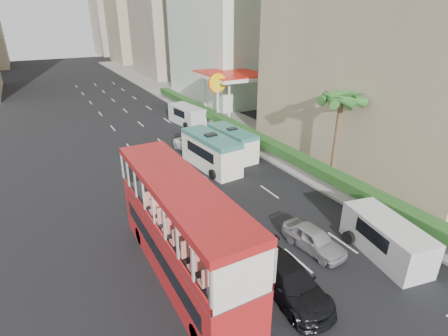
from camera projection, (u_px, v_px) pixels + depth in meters
ground_plane at (281, 239)px, 20.00m from camera, size 200.00×200.00×0.00m
double_decker_bus at (181, 230)px, 16.31m from camera, size 2.50×11.00×5.06m
car_silver_lane_a at (198, 196)px, 24.62m from camera, size 2.10×4.25×1.34m
car_silver_lane_b at (312, 249)px, 19.14m from camera, size 1.94×3.95×1.30m
car_black at (288, 293)px, 16.12m from camera, size 2.40×5.16×1.46m
van_asset at (194, 152)px, 32.46m from camera, size 2.62×4.79×1.27m
minibus_near at (211, 152)px, 28.70m from camera, size 2.61×6.42×2.78m
minibus_far at (232, 143)px, 31.14m from camera, size 2.22×5.68×2.47m
panel_van_near at (386, 238)px, 18.36m from camera, size 2.91×5.28×2.00m
panel_van_far at (187, 115)px, 40.31m from camera, size 2.70×5.36×2.06m
sidewalk at (216, 115)px, 43.93m from camera, size 6.00×120.00×0.18m
kerb_wall at (244, 139)px, 33.66m from camera, size 0.30×44.00×1.00m
hedge at (244, 131)px, 33.31m from camera, size 1.10×44.00×0.70m
palm_tree at (336, 140)px, 25.28m from camera, size 0.36×0.36×6.40m
shell_station at (231, 96)px, 41.69m from camera, size 6.50×8.00×5.50m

